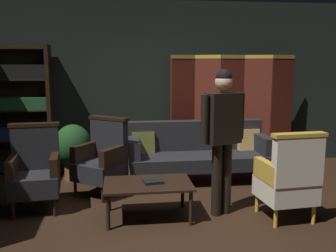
# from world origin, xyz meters

# --- Properties ---
(ground_plane) EXTENTS (10.00, 10.00, 0.00)m
(ground_plane) POSITION_xyz_m (0.00, 0.00, 0.00)
(ground_plane) COLOR black
(back_wall) EXTENTS (7.20, 0.10, 2.80)m
(back_wall) POSITION_xyz_m (0.00, 2.45, 1.40)
(back_wall) COLOR black
(back_wall) RESTS_ON ground_plane
(folding_screen) EXTENTS (2.13, 0.35, 1.90)m
(folding_screen) POSITION_xyz_m (1.28, 2.14, 0.99)
(folding_screen) COLOR #5B2319
(folding_screen) RESTS_ON ground_plane
(bookshelf) EXTENTS (0.90, 0.32, 2.05)m
(bookshelf) POSITION_xyz_m (-2.15, 2.19, 1.08)
(bookshelf) COLOR black
(bookshelf) RESTS_ON ground_plane
(velvet_couch) EXTENTS (2.12, 0.78, 0.88)m
(velvet_couch) POSITION_xyz_m (0.55, 1.45, 0.45)
(velvet_couch) COLOR black
(velvet_couch) RESTS_ON ground_plane
(coffee_table) EXTENTS (1.00, 0.64, 0.42)m
(coffee_table) POSITION_xyz_m (-0.33, 0.07, 0.37)
(coffee_table) COLOR black
(coffee_table) RESTS_ON ground_plane
(armchair_gilt_accent) EXTENTS (0.63, 0.62, 1.04)m
(armchair_gilt_accent) POSITION_xyz_m (1.24, -0.19, 0.49)
(armchair_gilt_accent) COLOR gold
(armchair_gilt_accent) RESTS_ON ground_plane
(armchair_wing_left) EXTENTS (0.63, 0.63, 1.04)m
(armchair_wing_left) POSITION_xyz_m (-1.66, 0.54, 0.49)
(armchair_wing_left) COLOR black
(armchair_wing_left) RESTS_ON ground_plane
(armchair_wing_right) EXTENTS (0.81, 0.81, 1.04)m
(armchair_wing_right) POSITION_xyz_m (-0.88, 1.00, 0.49)
(armchair_wing_right) COLOR black
(armchair_wing_right) RESTS_ON ground_plane
(standing_figure) EXTENTS (0.56, 0.34, 1.70)m
(standing_figure) POSITION_xyz_m (0.54, 0.08, 1.03)
(standing_figure) COLOR black
(standing_figure) RESTS_ON ground_plane
(potted_plant) EXTENTS (0.56, 0.56, 0.85)m
(potted_plant) POSITION_xyz_m (-1.34, 1.69, 0.49)
(potted_plant) COLOR brown
(potted_plant) RESTS_ON ground_plane
(book_black_cloth) EXTENTS (0.24, 0.21, 0.03)m
(book_black_cloth) POSITION_xyz_m (-0.27, 0.08, 0.44)
(book_black_cloth) COLOR black
(book_black_cloth) RESTS_ON coffee_table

